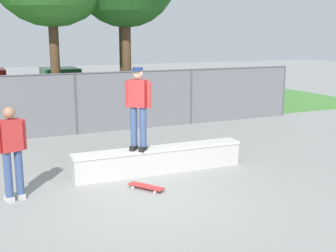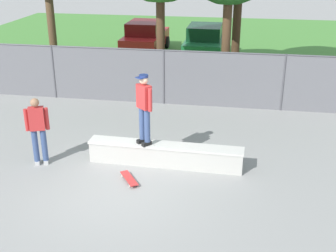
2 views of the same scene
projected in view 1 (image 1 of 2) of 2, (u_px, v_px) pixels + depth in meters
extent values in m
plane|color=gray|center=(148.00, 199.00, 8.35)|extent=(80.00, 80.00, 0.00)
cube|color=#478438|center=(35.00, 95.00, 23.06)|extent=(28.51, 20.00, 0.02)
cube|color=#B7B5AD|center=(159.00, 161.00, 9.95)|extent=(4.01, 0.54, 0.53)
cube|color=silver|center=(159.00, 148.00, 9.89)|extent=(4.05, 0.58, 0.06)
cube|color=black|center=(143.00, 149.00, 9.56)|extent=(0.26, 0.27, 0.10)
cube|color=black|center=(134.00, 148.00, 9.63)|extent=(0.26, 0.27, 0.10)
cylinder|color=#384C7A|center=(143.00, 127.00, 9.49)|extent=(0.15, 0.15, 0.88)
cylinder|color=#384C7A|center=(134.00, 126.00, 9.56)|extent=(0.15, 0.15, 0.88)
cube|color=red|center=(138.00, 93.00, 9.37)|extent=(0.43, 0.42, 0.60)
cylinder|color=red|center=(149.00, 95.00, 9.30)|extent=(0.10, 0.10, 0.58)
cylinder|color=red|center=(127.00, 94.00, 9.45)|extent=(0.10, 0.10, 0.58)
sphere|color=beige|center=(138.00, 74.00, 9.29)|extent=(0.22, 0.22, 0.22)
cylinder|color=navy|center=(138.00, 69.00, 9.27)|extent=(0.23, 0.23, 0.06)
cube|color=navy|center=(135.00, 71.00, 9.15)|extent=(0.23, 0.22, 0.02)
cube|color=red|center=(146.00, 186.00, 8.82)|extent=(0.61, 0.78, 0.02)
cube|color=#B2B2B7|center=(135.00, 185.00, 8.96)|extent=(0.15, 0.13, 0.02)
cube|color=#B2B2B7|center=(157.00, 189.00, 8.68)|extent=(0.15, 0.13, 0.02)
cylinder|color=silver|center=(138.00, 185.00, 9.04)|extent=(0.06, 0.06, 0.05)
cylinder|color=silver|center=(133.00, 187.00, 8.90)|extent=(0.06, 0.06, 0.05)
cylinder|color=silver|center=(159.00, 190.00, 8.76)|extent=(0.06, 0.06, 0.05)
cylinder|color=silver|center=(155.00, 192.00, 8.61)|extent=(0.06, 0.06, 0.05)
cylinder|color=#4C4C51|center=(76.00, 104.00, 13.67)|extent=(0.07, 0.07, 1.98)
cylinder|color=#4C4C51|center=(191.00, 97.00, 15.33)|extent=(0.07, 0.07, 1.98)
cylinder|color=#4C4C51|center=(284.00, 91.00, 16.99)|extent=(0.07, 0.07, 1.98)
cylinder|color=#4C4C51|center=(74.00, 74.00, 13.47)|extent=(16.51, 0.05, 0.05)
cube|color=slate|center=(76.00, 104.00, 13.67)|extent=(16.51, 0.01, 1.98)
cylinder|color=#513823|center=(56.00, 71.00, 14.50)|extent=(0.32, 0.32, 3.92)
cylinder|color=#513823|center=(127.00, 70.00, 15.25)|extent=(0.32, 0.32, 3.85)
cylinder|color=#47301E|center=(124.00, 54.00, 16.42)|extent=(0.32, 0.32, 4.91)
cylinder|color=black|center=(7.00, 94.00, 21.31)|extent=(0.23, 0.64, 0.64)
cylinder|color=black|center=(11.00, 101.00, 18.98)|extent=(0.23, 0.64, 0.64)
cube|color=#1E6638|center=(60.00, 89.00, 20.45)|extent=(1.84, 4.22, 0.70)
cube|color=#10381E|center=(60.00, 75.00, 20.18)|extent=(1.62, 2.11, 0.64)
cylinder|color=black|center=(38.00, 94.00, 21.33)|extent=(0.23, 0.64, 0.64)
cylinder|color=black|center=(74.00, 92.00, 22.04)|extent=(0.23, 0.64, 0.64)
cylinder|color=black|center=(45.00, 101.00, 19.00)|extent=(0.23, 0.64, 0.64)
cylinder|color=black|center=(86.00, 98.00, 19.71)|extent=(0.23, 0.64, 0.64)
cube|color=beige|center=(9.00, 199.00, 8.22)|extent=(0.19, 0.28, 0.10)
cube|color=beige|center=(20.00, 196.00, 8.37)|extent=(0.19, 0.28, 0.10)
cylinder|color=#384C7A|center=(8.00, 174.00, 8.10)|extent=(0.15, 0.15, 0.88)
cylinder|color=#384C7A|center=(19.00, 172.00, 8.25)|extent=(0.15, 0.15, 0.88)
cube|color=red|center=(11.00, 135.00, 8.02)|extent=(0.43, 0.34, 0.60)
cylinder|color=red|center=(23.00, 134.00, 8.20)|extent=(0.10, 0.10, 0.58)
sphere|color=#9E7051|center=(9.00, 113.00, 7.94)|extent=(0.22, 0.22, 0.22)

